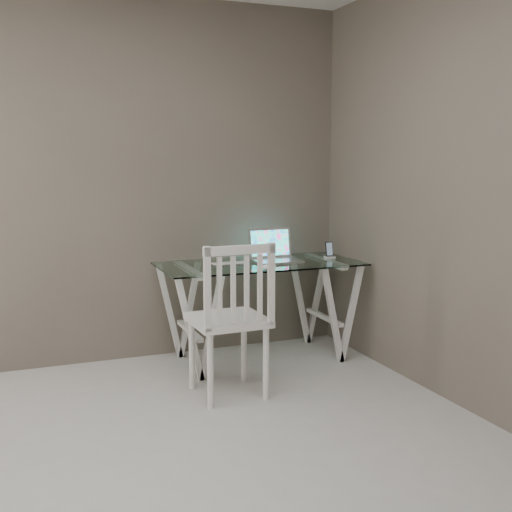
{
  "coord_description": "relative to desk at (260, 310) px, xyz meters",
  "views": [
    {
      "loc": [
        -0.58,
        -2.54,
        1.52
      ],
      "look_at": [
        1.05,
        1.54,
        0.85
      ],
      "focal_mm": 45.0,
      "sensor_mm": 36.0,
      "label": 1
    }
  ],
  "objects": [
    {
      "name": "phone_dock",
      "position": [
        0.6,
        0.02,
        0.4
      ],
      "size": [
        0.07,
        0.07,
        0.13
      ],
      "color": "white",
      "rests_on": "desk"
    },
    {
      "name": "mouse",
      "position": [
        -0.05,
        -0.29,
        0.38
      ],
      "size": [
        0.12,
        0.07,
        0.04
      ],
      "primitive_type": "ellipsoid",
      "color": "white",
      "rests_on": "desk"
    },
    {
      "name": "keyboard",
      "position": [
        -0.23,
        0.04,
        0.37
      ],
      "size": [
        0.28,
        0.12,
        0.01
      ],
      "primitive_type": "cube",
      "color": "silver",
      "rests_on": "desk"
    },
    {
      "name": "chair",
      "position": [
        -0.46,
        -0.68,
        0.17
      ],
      "size": [
        0.47,
        0.47,
        1.01
      ],
      "rotation": [
        0.0,
        0.0,
        0.02
      ],
      "color": "white",
      "rests_on": "ground"
    },
    {
      "name": "laptop",
      "position": [
        0.14,
        0.06,
        0.42
      ],
      "size": [
        0.35,
        0.28,
        0.24
      ],
      "color": "silver",
      "rests_on": "desk"
    },
    {
      "name": "desk",
      "position": [
        0.0,
        0.0,
        0.0
      ],
      "size": [
        1.5,
        0.7,
        0.75
      ],
      "color": "silver",
      "rests_on": "ground"
    },
    {
      "name": "room",
      "position": [
        -1.26,
        -1.82,
        1.33
      ],
      "size": [
        4.5,
        4.52,
        2.71
      ],
      "color": "#B6B3AE",
      "rests_on": "ground"
    }
  ]
}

